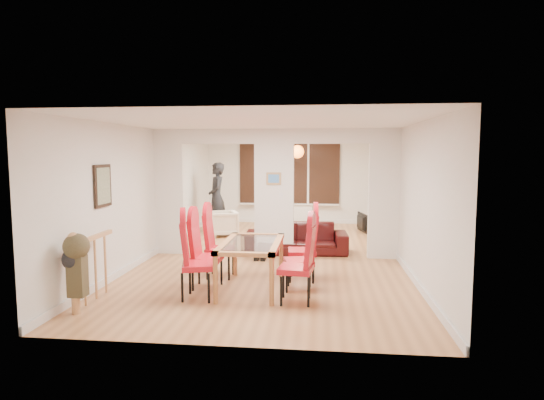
% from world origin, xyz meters
% --- Properties ---
extents(floor, '(5.00, 9.00, 0.01)m').
position_xyz_m(floor, '(0.00, 0.00, 0.00)').
color(floor, '#B97C4A').
rests_on(floor, ground).
extents(room_walls, '(5.00, 9.00, 2.60)m').
position_xyz_m(room_walls, '(0.00, 0.00, 1.30)').
color(room_walls, silver).
rests_on(room_walls, floor).
extents(divider_wall, '(5.00, 0.18, 2.60)m').
position_xyz_m(divider_wall, '(0.00, 0.00, 1.30)').
color(divider_wall, white).
rests_on(divider_wall, floor).
extents(bay_window_blinds, '(3.00, 0.08, 1.80)m').
position_xyz_m(bay_window_blinds, '(0.00, 4.44, 1.50)').
color(bay_window_blinds, black).
rests_on(bay_window_blinds, room_walls).
extents(radiator, '(1.40, 0.08, 0.50)m').
position_xyz_m(radiator, '(0.00, 4.40, 0.30)').
color(radiator, white).
rests_on(radiator, floor).
extents(pendant_light, '(0.36, 0.36, 0.36)m').
position_xyz_m(pendant_light, '(0.30, 3.30, 2.15)').
color(pendant_light, orange).
rests_on(pendant_light, room_walls).
extents(stair_newel, '(0.40, 1.20, 1.10)m').
position_xyz_m(stair_newel, '(-2.25, -3.20, 0.55)').
color(stair_newel, tan).
rests_on(stair_newel, floor).
extents(wall_poster, '(0.04, 0.52, 0.67)m').
position_xyz_m(wall_poster, '(-2.47, -2.40, 1.60)').
color(wall_poster, gray).
rests_on(wall_poster, room_walls).
extents(pillar_photo, '(0.30, 0.03, 0.25)m').
position_xyz_m(pillar_photo, '(0.00, -0.10, 1.60)').
color(pillar_photo, '#4C8CD8').
rests_on(pillar_photo, divider_wall).
extents(dining_table, '(0.89, 1.59, 0.75)m').
position_xyz_m(dining_table, '(-0.11, -2.36, 0.37)').
color(dining_table, '#B37542').
rests_on(dining_table, floor).
extents(dining_chair_la, '(0.57, 0.57, 1.16)m').
position_xyz_m(dining_chair_la, '(-0.80, -2.91, 0.58)').
color(dining_chair_la, red).
rests_on(dining_chair_la, floor).
extents(dining_chair_lb, '(0.45, 0.45, 1.12)m').
position_xyz_m(dining_chair_lb, '(-0.81, -2.37, 0.56)').
color(dining_chair_lb, red).
rests_on(dining_chair_lb, floor).
extents(dining_chair_lc, '(0.45, 0.45, 1.12)m').
position_xyz_m(dining_chair_lc, '(-0.74, -1.74, 0.56)').
color(dining_chair_lc, red).
rests_on(dining_chair_lc, floor).
extents(dining_chair_ra, '(0.51, 0.51, 1.14)m').
position_xyz_m(dining_chair_ra, '(0.61, -2.93, 0.57)').
color(dining_chair_ra, red).
rests_on(dining_chair_ra, floor).
extents(dining_chair_rb, '(0.51, 0.51, 1.06)m').
position_xyz_m(dining_chair_rb, '(0.62, -2.33, 0.53)').
color(dining_chair_rb, red).
rests_on(dining_chair_rb, floor).
extents(dining_chair_rc, '(0.49, 0.49, 1.14)m').
position_xyz_m(dining_chair_rc, '(0.65, -1.78, 0.57)').
color(dining_chair_rc, red).
rests_on(dining_chair_rc, floor).
extents(sofa, '(2.18, 0.94, 0.62)m').
position_xyz_m(sofa, '(0.44, 0.32, 0.31)').
color(sofa, black).
rests_on(sofa, floor).
extents(armchair, '(0.88, 0.90, 0.64)m').
position_xyz_m(armchair, '(-1.53, 2.10, 0.32)').
color(armchair, silver).
rests_on(armchair, floor).
extents(person, '(0.78, 0.63, 1.86)m').
position_xyz_m(person, '(-1.82, 2.68, 0.93)').
color(person, black).
rests_on(person, floor).
extents(television, '(0.87, 0.29, 0.50)m').
position_xyz_m(television, '(2.00, 3.08, 0.25)').
color(television, black).
rests_on(television, floor).
extents(coffee_table, '(1.01, 0.73, 0.21)m').
position_xyz_m(coffee_table, '(0.38, 2.23, 0.10)').
color(coffee_table, '#341C11').
rests_on(coffee_table, floor).
extents(bottle, '(0.08, 0.08, 0.30)m').
position_xyz_m(bottle, '(0.21, 2.17, 0.36)').
color(bottle, '#143F19').
rests_on(bottle, coffee_table).
extents(bowl, '(0.23, 0.23, 0.06)m').
position_xyz_m(bowl, '(0.54, 2.27, 0.24)').
color(bowl, '#341C11').
rests_on(bowl, coffee_table).
extents(shoes, '(0.22, 0.24, 0.09)m').
position_xyz_m(shoes, '(-0.24, -0.44, 0.05)').
color(shoes, black).
rests_on(shoes, floor).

